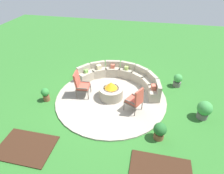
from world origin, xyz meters
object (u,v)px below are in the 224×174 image
object	(u,v)px
lounge_chair_front_left	(81,84)
lounge_chair_front_right	(135,100)
potted_plant_2	(204,110)
potted_plant_3	(46,94)
potted_plant_0	(160,131)
potted_plant_1	(178,80)
fire_pit	(111,91)
curved_stone_bench	(123,76)

from	to	relation	value
lounge_chair_front_left	lounge_chair_front_right	distance (m)	2.44
lounge_chair_front_right	lounge_chair_front_left	bearing A→B (deg)	105.56
potted_plant_2	potted_plant_3	distance (m)	6.31
potted_plant_0	potted_plant_1	distance (m)	3.46
potted_plant_1	potted_plant_2	world-z (taller)	potted_plant_2
fire_pit	potted_plant_1	size ratio (longest dim) A/B	1.64
lounge_chair_front_right	potted_plant_3	xyz separation A→B (m)	(-3.75, -0.06, -0.27)
lounge_chair_front_right	fire_pit	bearing A→B (deg)	86.95
lounge_chair_front_right	potted_plant_2	size ratio (longest dim) A/B	1.42
fire_pit	potted_plant_1	distance (m)	3.24
fire_pit	lounge_chair_front_right	bearing A→B (deg)	-31.05
potted_plant_1	potted_plant_2	bearing A→B (deg)	-67.93
fire_pit	potted_plant_3	distance (m)	2.75
lounge_chair_front_right	potted_plant_0	bearing A→B (deg)	-112.20
lounge_chair_front_right	potted_plant_2	distance (m)	2.57
lounge_chair_front_right	potted_plant_0	size ratio (longest dim) A/B	1.63
fire_pit	potted_plant_0	distance (m)	2.73
potted_plant_1	potted_plant_3	xyz separation A→B (m)	(-5.49, -2.29, 0.01)
curved_stone_bench	lounge_chair_front_right	bearing A→B (deg)	-67.42
lounge_chair_front_right	potted_plant_3	distance (m)	3.76
potted_plant_2	potted_plant_3	size ratio (longest dim) A/B	1.24
lounge_chair_front_left	potted_plant_0	bearing A→B (deg)	57.48
fire_pit	curved_stone_bench	world-z (taller)	fire_pit
potted_plant_1	potted_plant_3	size ratio (longest dim) A/B	1.05
potted_plant_2	potted_plant_3	bearing A→B (deg)	-177.41
curved_stone_bench	potted_plant_3	world-z (taller)	curved_stone_bench
potted_plant_3	potted_plant_0	bearing A→B (deg)	-12.89
lounge_chair_front_left	curved_stone_bench	bearing A→B (deg)	126.44
potted_plant_1	potted_plant_3	bearing A→B (deg)	-157.37
fire_pit	potted_plant_3	world-z (taller)	fire_pit
lounge_chair_front_left	potted_plant_1	world-z (taller)	lounge_chair_front_left
curved_stone_bench	lounge_chair_front_left	xyz separation A→B (m)	(-1.57, -1.43, 0.27)
curved_stone_bench	potted_plant_1	size ratio (longest dim) A/B	6.25
lounge_chair_front_left	lounge_chair_front_right	size ratio (longest dim) A/B	1.08
potted_plant_0	potted_plant_1	bearing A→B (deg)	76.77
potted_plant_3	potted_plant_1	bearing A→B (deg)	22.63
potted_plant_2	potted_plant_3	world-z (taller)	potted_plant_2
fire_pit	lounge_chair_front_right	xyz separation A→B (m)	(1.10, -0.66, 0.25)
potted_plant_1	potted_plant_3	world-z (taller)	potted_plant_1
lounge_chair_front_left	lounge_chair_front_right	bearing A→B (deg)	71.60
potted_plant_2	lounge_chair_front_left	bearing A→B (deg)	176.48
lounge_chair_front_left	potted_plant_1	xyz separation A→B (m)	(4.12, 1.70, -0.31)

